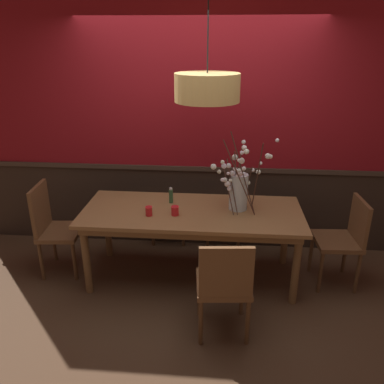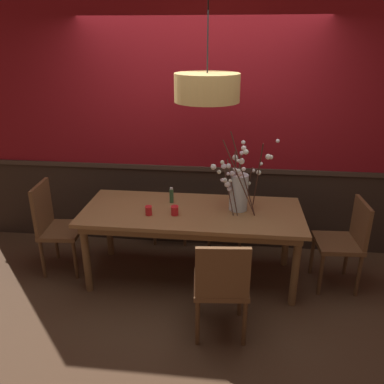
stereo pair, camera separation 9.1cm
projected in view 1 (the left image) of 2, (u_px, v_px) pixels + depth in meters
name	position (u px, v px, depth m)	size (l,w,h in m)	color
ground_plane	(192.00, 276.00, 4.02)	(24.00, 24.00, 0.00)	#4C3321
back_wall	(198.00, 124.00, 4.20)	(5.35, 0.14, 2.87)	#2D2119
dining_table	(192.00, 218.00, 3.77)	(2.11, 0.87, 0.75)	olive
chair_far_side_left	(170.00, 199.00, 4.65)	(0.43, 0.42, 0.89)	brown
chair_near_side_right	(224.00, 283.00, 3.05)	(0.47, 0.46, 0.89)	brown
chair_head_west_end	(53.00, 225.00, 3.94)	(0.43, 0.47, 0.95)	brown
chair_far_side_right	(224.00, 200.00, 4.60)	(0.42, 0.41, 0.88)	brown
chair_head_east_end	(344.00, 237.00, 3.74)	(0.43, 0.44, 0.89)	brown
vase_with_blossoms	(238.00, 189.00, 3.68)	(0.61, 0.43, 0.79)	silver
candle_holder_nearer_center	(175.00, 211.00, 3.62)	(0.07, 0.07, 0.09)	red
candle_holder_nearer_edge	(149.00, 211.00, 3.62)	(0.07, 0.07, 0.09)	red
condiment_bottle	(171.00, 196.00, 3.89)	(0.04, 0.04, 0.16)	#2D5633
pendant_lamp	(207.00, 88.00, 3.27)	(0.56, 0.56, 1.08)	tan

